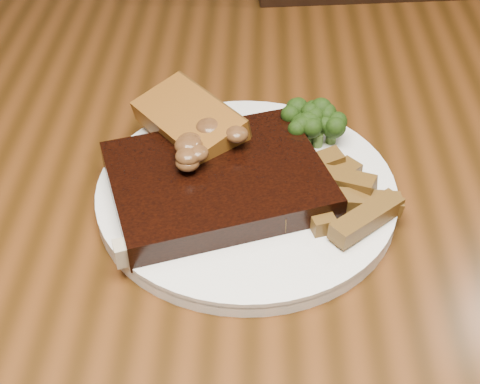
# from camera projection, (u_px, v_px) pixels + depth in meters

# --- Properties ---
(dining_table) EXTENTS (1.60, 0.90, 0.75)m
(dining_table) POSITION_uv_depth(u_px,v_px,m) (237.00, 283.00, 0.66)
(dining_table) COLOR #4B270F
(dining_table) RESTS_ON ground
(chair_far) EXTENTS (0.49, 0.49, 0.94)m
(chair_far) POSITION_uv_depth(u_px,v_px,m) (375.00, 88.00, 1.17)
(chair_far) COLOR black
(chair_far) RESTS_ON ground
(plate) EXTENTS (0.29, 0.29, 0.01)m
(plate) POSITION_uv_depth(u_px,v_px,m) (246.00, 194.00, 0.61)
(plate) COLOR white
(plate) RESTS_ON dining_table
(steak) EXTENTS (0.22, 0.20, 0.03)m
(steak) POSITION_uv_depth(u_px,v_px,m) (218.00, 182.00, 0.60)
(steak) COLOR black
(steak) RESTS_ON plate
(steak_bone) EXTENTS (0.16, 0.07, 0.02)m
(steak_bone) POSITION_uv_depth(u_px,v_px,m) (213.00, 236.00, 0.55)
(steak_bone) COLOR #B8AC8E
(steak_bone) RESTS_ON plate
(mushroom_pile) EXTENTS (0.08, 0.08, 0.03)m
(mushroom_pile) POSITION_uv_depth(u_px,v_px,m) (207.00, 151.00, 0.59)
(mushroom_pile) COLOR brown
(mushroom_pile) RESTS_ON steak
(garlic_bread) EXTENTS (0.12, 0.12, 0.02)m
(garlic_bread) POSITION_uv_depth(u_px,v_px,m) (190.00, 138.00, 0.65)
(garlic_bread) COLOR brown
(garlic_bread) RESTS_ON plate
(potato_wedges) EXTENTS (0.10, 0.10, 0.02)m
(potato_wedges) POSITION_uv_depth(u_px,v_px,m) (328.00, 192.00, 0.59)
(potato_wedges) COLOR brown
(potato_wedges) RESTS_ON plate
(broccoli_cluster) EXTENTS (0.06, 0.06, 0.04)m
(broccoli_cluster) POSITION_uv_depth(u_px,v_px,m) (308.00, 120.00, 0.66)
(broccoli_cluster) COLOR #1B340B
(broccoli_cluster) RESTS_ON plate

